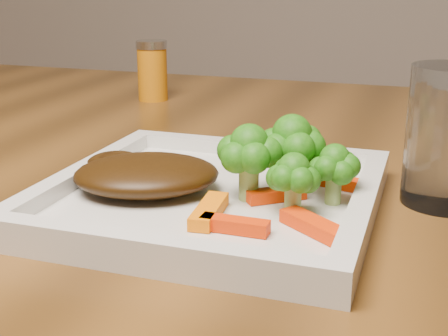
% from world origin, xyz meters
% --- Properties ---
extents(plate, '(0.27, 0.27, 0.01)m').
position_xyz_m(plate, '(0.10, -0.24, 0.76)').
color(plate, silver).
rests_on(plate, dining_table).
extents(steak, '(0.15, 0.14, 0.03)m').
position_xyz_m(steak, '(0.04, -0.25, 0.78)').
color(steak, '#362008').
rests_on(steak, plate).
extents(broccoli_0, '(0.07, 0.07, 0.07)m').
position_xyz_m(broccoli_0, '(0.16, -0.21, 0.80)').
color(broccoli_0, '#136E12').
rests_on(broccoli_0, plate).
extents(broccoli_1, '(0.05, 0.05, 0.06)m').
position_xyz_m(broccoli_1, '(0.20, -0.23, 0.79)').
color(broccoli_1, '#326010').
rests_on(broccoli_1, plate).
extents(broccoli_2, '(0.05, 0.05, 0.06)m').
position_xyz_m(broccoli_2, '(0.17, -0.26, 0.79)').
color(broccoli_2, '#1D6911').
rests_on(broccoli_2, plate).
extents(broccoli_3, '(0.08, 0.08, 0.06)m').
position_xyz_m(broccoli_3, '(0.13, -0.24, 0.79)').
color(broccoli_3, '#216B11').
rests_on(broccoli_3, plate).
extents(carrot_0, '(0.05, 0.01, 0.01)m').
position_xyz_m(carrot_0, '(0.14, -0.31, 0.77)').
color(carrot_0, red).
rests_on(carrot_0, plate).
extents(carrot_1, '(0.06, 0.05, 0.01)m').
position_xyz_m(carrot_1, '(0.20, -0.29, 0.77)').
color(carrot_1, red).
rests_on(carrot_1, plate).
extents(carrot_2, '(0.02, 0.06, 0.01)m').
position_xyz_m(carrot_2, '(0.11, -0.29, 0.77)').
color(carrot_2, orange).
rests_on(carrot_2, plate).
extents(carrot_3, '(0.05, 0.03, 0.01)m').
position_xyz_m(carrot_3, '(0.21, -0.19, 0.77)').
color(carrot_3, red).
rests_on(carrot_3, plate).
extents(carrot_6, '(0.05, 0.04, 0.01)m').
position_xyz_m(carrot_6, '(0.15, -0.24, 0.77)').
color(carrot_6, red).
rests_on(carrot_6, plate).
extents(spice_shaker, '(0.06, 0.06, 0.09)m').
position_xyz_m(spice_shaker, '(-0.15, 0.17, 0.80)').
color(spice_shaker, '#BF6D0A').
rests_on(spice_shaker, dining_table).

